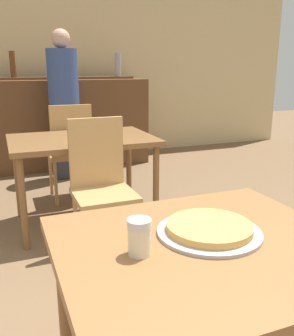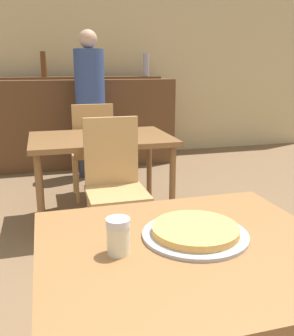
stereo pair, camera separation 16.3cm
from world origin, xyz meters
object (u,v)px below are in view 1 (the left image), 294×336
object	(u,v)px
chair_far_side_back	(70,147)
cheese_shaker	(139,237)
person_standing	(64,100)
chair_far_side_front	(101,179)
pizza_tray	(209,229)

from	to	relation	value
chair_far_side_back	cheese_shaker	bearing A→B (deg)	84.19
chair_far_side_back	cheese_shaker	distance (m)	2.61
person_standing	chair_far_side_back	bearing A→B (deg)	-96.96
chair_far_side_front	chair_far_side_back	bearing A→B (deg)	90.00
chair_far_side_back	cheese_shaker	xyz separation A→B (m)	(-0.26, -2.58, 0.27)
chair_far_side_front	chair_far_side_back	world-z (taller)	same
chair_far_side_back	person_standing	distance (m)	0.92
cheese_shaker	person_standing	xyz separation A→B (m)	(0.36, 3.41, 0.10)
chair_far_side_front	chair_far_side_back	xyz separation A→B (m)	(-0.00, 1.12, 0.00)
chair_far_side_back	person_standing	bearing A→B (deg)	-96.96
chair_far_side_front	person_standing	distance (m)	1.99
chair_far_side_back	cheese_shaker	world-z (taller)	chair_far_side_back
chair_far_side_front	chair_far_side_back	distance (m)	1.12
pizza_tray	cheese_shaker	bearing A→B (deg)	-170.46
chair_far_side_back	person_standing	world-z (taller)	person_standing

